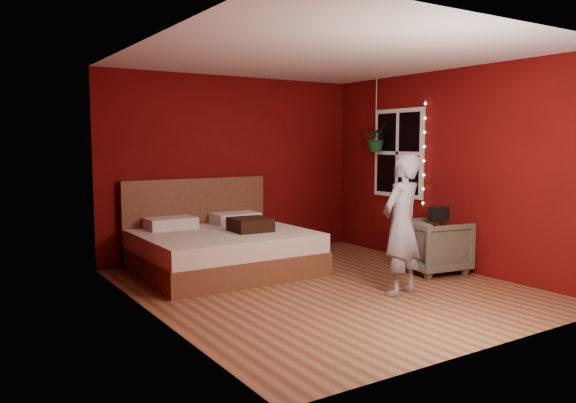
% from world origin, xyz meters
% --- Properties ---
extents(floor, '(4.50, 4.50, 0.00)m').
position_xyz_m(floor, '(0.00, 0.00, 0.00)').
color(floor, '#97623C').
rests_on(floor, ground).
extents(room_walls, '(4.04, 4.54, 2.62)m').
position_xyz_m(room_walls, '(0.00, 0.00, 1.68)').
color(room_walls, '#600A0A').
rests_on(room_walls, ground).
extents(window, '(0.05, 0.97, 1.27)m').
position_xyz_m(window, '(1.97, 0.90, 1.50)').
color(window, white).
rests_on(window, room_walls).
extents(fairy_lights, '(0.04, 0.04, 1.45)m').
position_xyz_m(fairy_lights, '(1.94, 0.37, 1.50)').
color(fairy_lights, silver).
rests_on(fairy_lights, room_walls).
extents(bed, '(2.10, 1.79, 1.16)m').
position_xyz_m(bed, '(-0.64, 1.40, 0.30)').
color(bed, brown).
rests_on(bed, ground).
extents(person, '(0.63, 0.50, 1.54)m').
position_xyz_m(person, '(0.53, -0.67, 0.77)').
color(person, slate).
rests_on(person, ground).
extents(armchair, '(0.85, 0.83, 0.68)m').
position_xyz_m(armchair, '(1.60, -0.15, 0.34)').
color(armchair, '#5B5B48').
rests_on(armchair, ground).
extents(handbag, '(0.26, 0.16, 0.18)m').
position_xyz_m(handbag, '(1.55, -0.26, 0.77)').
color(handbag, black).
rests_on(handbag, armchair).
extents(throw_pillow, '(0.50, 0.50, 0.17)m').
position_xyz_m(throw_pillow, '(-0.33, 1.16, 0.61)').
color(throw_pillow, black).
rests_on(throw_pillow, bed).
extents(hanging_plant, '(0.46, 0.43, 1.08)m').
position_xyz_m(hanging_plant, '(1.84, 1.25, 1.72)').
color(hanging_plant, silver).
rests_on(hanging_plant, room_walls).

